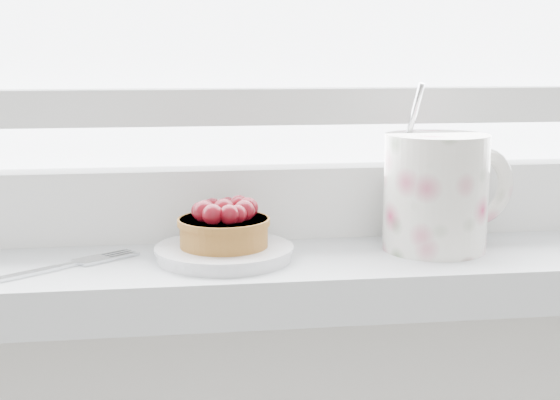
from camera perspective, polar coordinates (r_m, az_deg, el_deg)
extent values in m
cube|color=silver|center=(0.73, 1.34, -5.22)|extent=(1.60, 0.20, 0.04)
cube|color=white|center=(0.79, 0.53, 0.00)|extent=(1.30, 0.05, 0.07)
cube|color=white|center=(0.78, 0.54, 6.89)|extent=(1.30, 0.04, 0.04)
cylinder|color=silver|center=(0.70, -4.10, -3.86)|extent=(0.12, 0.12, 0.01)
cylinder|color=brown|center=(0.69, -4.12, -2.37)|extent=(0.08, 0.08, 0.03)
cylinder|color=brown|center=(0.69, -4.14, -1.58)|extent=(0.08, 0.08, 0.01)
sphere|color=#4B060D|center=(0.69, -4.15, -0.68)|extent=(0.02, 0.02, 0.02)
sphere|color=#4B060D|center=(0.70, -2.36, -0.58)|extent=(0.02, 0.02, 0.02)
sphere|color=#4B060D|center=(0.70, -3.01, -0.43)|extent=(0.02, 0.02, 0.02)
sphere|color=#4B060D|center=(0.71, -3.87, -0.43)|extent=(0.02, 0.02, 0.02)
sphere|color=#4B060D|center=(0.71, -4.98, -0.49)|extent=(0.02, 0.02, 0.02)
sphere|color=#4B060D|center=(0.70, -5.49, -0.63)|extent=(0.02, 0.02, 0.02)
sphere|color=#4B060D|center=(0.69, -5.86, -0.80)|extent=(0.02, 0.02, 0.02)
sphere|color=#4B060D|center=(0.68, -5.59, -0.85)|extent=(0.02, 0.02, 0.02)
sphere|color=#4B060D|center=(0.67, -4.96, -1.07)|extent=(0.02, 0.02, 0.02)
sphere|color=#4B060D|center=(0.67, -3.73, -1.08)|extent=(0.02, 0.02, 0.02)
sphere|color=#4B060D|center=(0.67, -3.14, -1.05)|extent=(0.02, 0.02, 0.02)
sphere|color=#4B060D|center=(0.68, -2.64, -0.80)|extent=(0.02, 0.02, 0.02)
cylinder|color=silver|center=(0.74, 11.30, 0.55)|extent=(0.12, 0.12, 0.11)
cylinder|color=black|center=(0.73, 11.44, 4.38)|extent=(0.08, 0.08, 0.01)
torus|color=silver|center=(0.77, 14.50, 0.98)|extent=(0.08, 0.04, 0.07)
cylinder|color=silver|center=(0.74, 9.69, 5.93)|extent=(0.02, 0.03, 0.07)
cube|color=silver|center=(0.67, -19.55, -5.45)|extent=(0.08, 0.07, 0.00)
cube|color=silver|center=(0.70, -15.19, -4.61)|extent=(0.02, 0.02, 0.00)
cube|color=silver|center=(0.71, -13.61, -4.30)|extent=(0.04, 0.03, 0.00)
cube|color=silver|center=(0.72, -11.32, -4.06)|extent=(0.03, 0.02, 0.00)
cube|color=silver|center=(0.72, -11.59, -3.97)|extent=(0.03, 0.02, 0.00)
cube|color=silver|center=(0.73, -11.85, -3.88)|extent=(0.03, 0.02, 0.00)
cube|color=silver|center=(0.73, -12.11, -3.80)|extent=(0.03, 0.02, 0.00)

